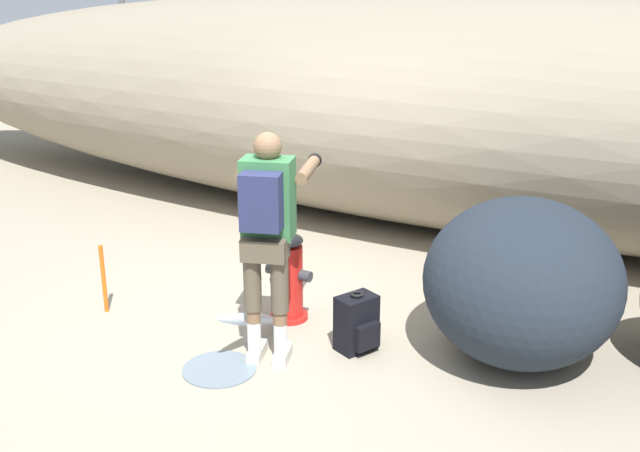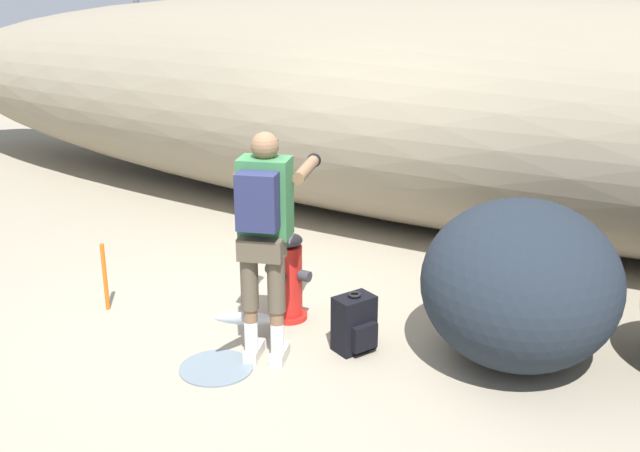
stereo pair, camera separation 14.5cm
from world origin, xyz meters
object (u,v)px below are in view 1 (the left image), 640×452
object	(u,v)px
fire_hydrant	(289,278)
utility_worker	(268,220)
spare_backpack	(357,324)
boulder_large	(522,281)
survey_stake	(104,279)

from	to	relation	value
fire_hydrant	utility_worker	world-z (taller)	utility_worker
spare_backpack	boulder_large	distance (m)	1.27
fire_hydrant	spare_backpack	world-z (taller)	fire_hydrant
boulder_large	survey_stake	bearing A→B (deg)	-164.25
fire_hydrant	spare_backpack	bearing A→B (deg)	-15.84
spare_backpack	survey_stake	size ratio (longest dim) A/B	0.78
boulder_large	survey_stake	world-z (taller)	boulder_large
fire_hydrant	boulder_large	bearing A→B (deg)	8.59
fire_hydrant	utility_worker	size ratio (longest dim) A/B	0.46
boulder_large	spare_backpack	bearing A→B (deg)	-156.17
utility_worker	survey_stake	distance (m)	1.84
utility_worker	spare_backpack	world-z (taller)	utility_worker
spare_backpack	boulder_large	xyz separation A→B (m)	(1.10, 0.49, 0.40)
utility_worker	boulder_large	bearing A→B (deg)	-80.03
utility_worker	boulder_large	size ratio (longest dim) A/B	1.11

